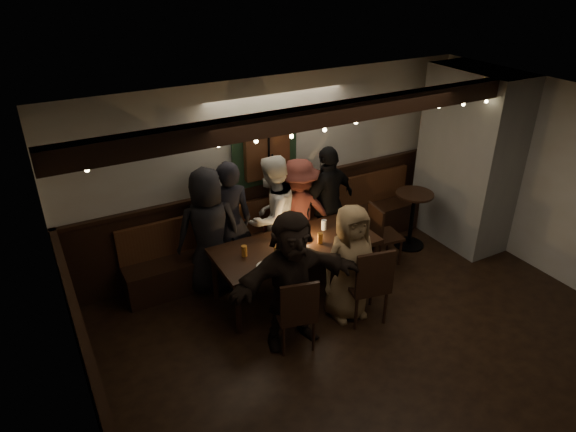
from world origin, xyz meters
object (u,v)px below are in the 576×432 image
person_e (328,202)px  person_f (292,280)px  chair_near_right (370,281)px  person_c (272,217)px  person_b (229,222)px  person_g (350,263)px  dining_table (296,248)px  high_top (413,213)px  chair_near_left (297,310)px  person_a (209,231)px  chair_end (380,231)px  person_d (299,212)px

person_e → person_f: bearing=30.4°
chair_near_right → person_c: person_c is taller
person_b → person_g: 1.73m
dining_table → high_top: (2.13, 0.23, -0.13)m
person_b → person_c: (0.56, -0.15, 0.00)m
chair_near_right → person_e: 1.66m
chair_near_left → person_f: person_f is taller
chair_near_right → person_a: person_a is taller
chair_end → person_e: 0.84m
chair_near_left → high_top: chair_near_left is taller
person_a → dining_table: bearing=152.5°
chair_end → person_b: bearing=160.3°
person_f → person_b: bearing=96.9°
chair_near_right → person_a: (-1.37, 1.58, 0.26)m
person_a → person_g: size_ratio=1.14×
chair_near_left → person_e: person_e is taller
dining_table → high_top: size_ratio=2.38×
dining_table → person_g: (0.35, -0.69, 0.06)m
chair_end → person_e: bearing=130.4°
person_e → person_d: bearing=-19.1°
person_d → person_b: bearing=14.1°
chair_near_left → person_e: 2.14m
person_a → person_e: person_a is taller
chair_near_right → person_a: bearing=131.0°
chair_end → high_top: 0.74m
dining_table → chair_near_right: size_ratio=2.01×
chair_near_left → high_top: bearing=23.8°
chair_end → person_d: person_d is taller
chair_near_left → person_c: size_ratio=0.55×
chair_near_left → person_g: (0.85, 0.24, 0.21)m
chair_near_right → person_f: 1.00m
person_b → person_f: bearing=105.9°
person_b → high_top: bearing=-178.7°
chair_near_left → person_f: 0.34m
person_c → person_e: size_ratio=1.02×
person_e → person_g: bearing=52.1°
chair_end → person_g: bearing=-144.5°
person_a → high_top: bearing=-179.3°
chair_near_right → person_d: person_d is taller
person_b → person_e: size_ratio=1.02×
dining_table → high_top: dining_table is taller
chair_near_left → high_top: 2.88m
person_b → person_d: (1.00, -0.08, -0.07)m
person_a → person_c: (0.88, -0.03, 0.01)m
chair_end → person_d: size_ratio=0.59×
person_d → person_f: size_ratio=0.94×
chair_near_left → person_a: size_ratio=0.56×
chair_near_right → person_a: size_ratio=0.61×
person_d → person_f: bearing=76.7°
high_top → person_d: person_d is taller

